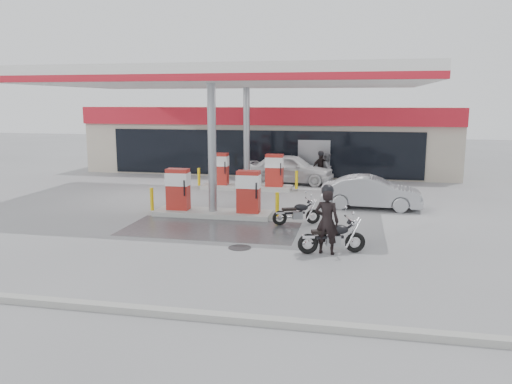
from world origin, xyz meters
The scene contains 17 objects.
ground centered at (0.00, 0.00, 0.00)m, with size 90.00×90.00×0.00m, color gray.
wet_patch centered at (0.50, 0.00, 0.00)m, with size 6.00×3.00×0.00m, color #4C4C4F.
drain_cover centered at (2.00, -2.00, 0.00)m, with size 0.70×0.70×0.01m, color #38383A.
kerb centered at (0.00, -7.00, 0.07)m, with size 28.00×0.25×0.15m, color gray.
store_building centered at (0.01, 15.94, 2.01)m, with size 22.00×8.22×4.00m.
canopy centered at (0.00, 5.00, 5.27)m, with size 16.00×10.02×5.51m.
pump_island_near centered at (0.00, 2.00, 0.71)m, with size 5.14×1.30×1.78m.
pump_island_far centered at (0.00, 8.00, 0.71)m, with size 5.14×1.30×1.78m.
main_motorcycle centered at (4.76, -1.98, 0.46)m, with size 1.95×0.89×1.03m.
biker_main centered at (4.58, -2.04, 0.95)m, with size 0.70×0.46×1.91m, color black.
parked_motorcycle centered at (3.35, 1.22, 0.40)m, with size 1.68×0.86×0.90m.
sedan_white centered at (1.89, 10.20, 0.79)m, with size 1.87×4.65×1.59m, color silver.
attendant centered at (3.88, 10.26, 0.83)m, with size 0.81×0.63×1.67m, color #535257.
hatchback_silver centered at (6.00, 4.57, 0.66)m, with size 1.40×4.03×1.33m, color #94969C.
parked_car_left centered at (-6.89, 13.72, 0.62)m, with size 1.75×4.30×1.25m, color #A3A6AB.
parked_car_right centered at (4.50, 14.00, 0.51)m, with size 1.71×3.71×1.03m, color #4B1110.
biker_walking centered at (3.51, 10.20, 0.84)m, with size 0.99×0.41×1.68m, color black.
Camera 1 is at (5.35, -16.06, 4.35)m, focal length 35.00 mm.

